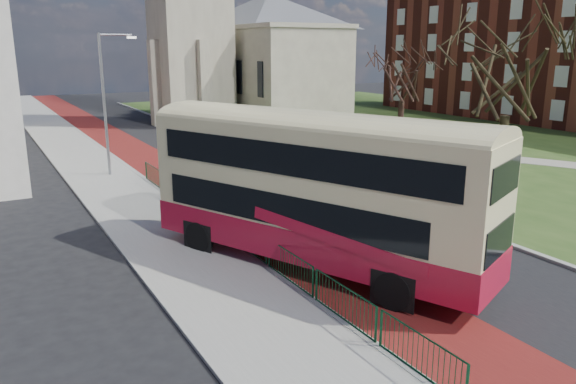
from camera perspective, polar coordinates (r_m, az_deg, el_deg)
ground at (r=20.13m, az=6.68°, el=-7.04°), size 160.00×160.00×0.00m
road_carriageway at (r=37.98m, az=-9.40°, el=3.18°), size 9.00×120.00×0.01m
bus_lane at (r=37.17m, az=-13.31°, el=2.73°), size 3.40×120.00×0.01m
pavement_west at (r=36.32m, az=-19.06°, el=2.14°), size 4.00×120.00×0.12m
kerb_west at (r=36.71m, az=-16.00°, el=2.51°), size 0.25×120.00×0.13m
kerb_east at (r=41.51m, az=-4.39°, el=4.38°), size 0.25×80.00×0.13m
grass_green at (r=52.98m, az=15.60°, el=6.05°), size 40.00×80.00×0.04m
footpath at (r=40.64m, az=21.44°, el=3.17°), size 18.84×32.82×0.03m
pedestrian_railing at (r=21.83m, az=-5.82°, el=-3.73°), size 0.07×24.00×1.12m
brick_terrace at (r=62.01m, az=26.85°, el=12.48°), size 10.30×44.30×13.50m
streetlamp at (r=33.85m, az=-17.96°, el=9.15°), size 2.13×0.18×8.00m
bus at (r=18.70m, az=2.61°, el=0.78°), size 7.58×12.37×5.13m
winter_tree_near at (r=32.11m, az=21.68°, el=12.43°), size 8.19×8.19×9.67m
winter_tree_far at (r=47.76m, az=11.60°, el=11.89°), size 5.52×5.52×7.73m
litter_bin at (r=32.34m, az=16.36°, el=1.65°), size 0.70×0.70×0.87m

